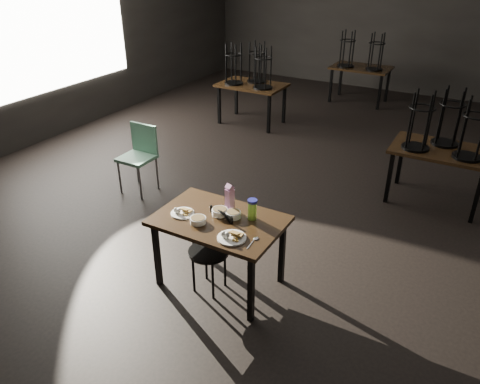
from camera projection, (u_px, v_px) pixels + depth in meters
The scene contains 15 objects.
room at pixel (328, 17), 5.02m from camera, with size 12.00×12.04×3.22m.
main_table at pixel (219, 226), 4.41m from camera, with size 1.20×0.80×0.75m.
plate_left at pixel (182, 212), 4.45m from camera, with size 0.22×0.22×0.07m.
plate_right at pixel (231, 236), 4.07m from camera, with size 0.26×0.26×0.08m.
bowl_near at pixel (220, 212), 4.43m from camera, with size 0.15×0.15×0.06m.
bowl_far at pixel (233, 214), 4.39m from camera, with size 0.14×0.14×0.06m.
bowl_big at pixel (198, 220), 4.31m from camera, with size 0.15×0.15×0.05m.
juice_carton at pixel (230, 198), 4.47m from camera, with size 0.09×0.09×0.28m.
water_bottle at pixel (252, 209), 4.33m from camera, with size 0.12×0.12×0.20m.
spoon at pixel (255, 239), 4.07m from camera, with size 0.05×0.21×0.01m.
bentwood_chair at pixel (214, 245), 4.46m from camera, with size 0.43×0.42×0.82m.
school_chair at pixel (140, 152), 6.28m from camera, with size 0.43×0.43×0.92m.
bg_table_left at pixel (252, 83), 8.56m from camera, with size 1.20×0.80×1.48m.
bg_table_right at pixel (442, 147), 5.85m from camera, with size 1.20×0.80×1.48m.
bg_table_far at pixel (361, 67), 9.76m from camera, with size 1.20×0.80×1.48m.
Camera 1 is at (1.74, -5.08, 3.03)m, focal length 35.00 mm.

